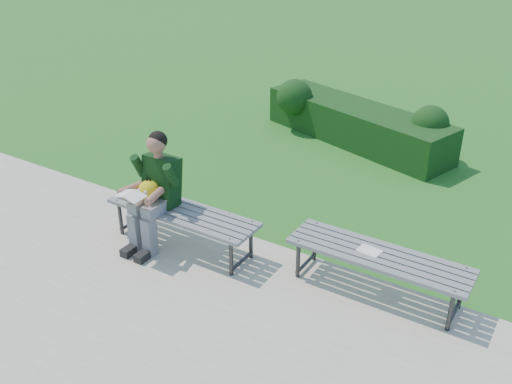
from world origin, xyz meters
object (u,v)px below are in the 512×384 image
Objects in this scene: hedge at (355,121)px; seated_boy at (154,188)px; bench_left at (182,215)px; paper_sheet at (369,251)px; bench_right at (378,259)px.

seated_boy reaches higher than hedge.
bench_left is at bearing -95.36° from hedge.
paper_sheet is at bearing 9.30° from bench_left.
seated_boy is at bearing -162.79° from bench_left.
seated_boy is 2.42m from paper_sheet.
bench_right is (2.16, 0.34, 0.00)m from bench_left.
bench_right is (1.79, -3.62, 0.06)m from hedge.
hedge is 4.00m from paper_sheet.
hedge reaches higher than paper_sheet.
hedge reaches higher than bench_right.
paper_sheet is (1.69, -3.62, 0.12)m from hedge.
seated_boy is (-0.67, -4.05, 0.36)m from hedge.
hedge is at bearing 80.60° from seated_boy.
hedge is 4.04m from bench_right.
bench_right is 7.63× the size of paper_sheet.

